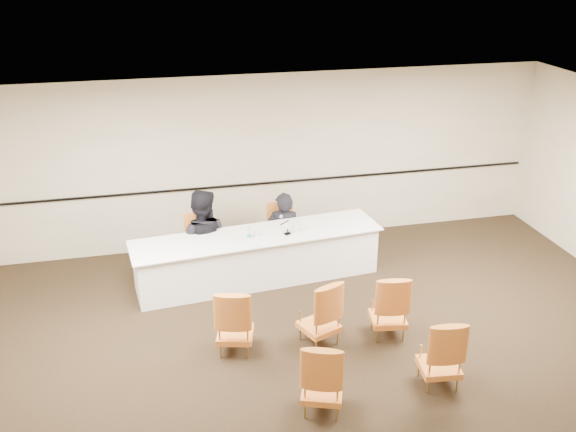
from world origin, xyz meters
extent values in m
plane|color=black|center=(0.00, 0.00, 0.00)|extent=(10.00, 10.00, 0.00)
plane|color=white|center=(0.00, 0.00, 3.00)|extent=(10.00, 10.00, 0.00)
cube|color=beige|center=(0.00, 4.00, 1.50)|extent=(10.00, 0.04, 3.00)
cube|color=black|center=(0.00, 3.96, 1.10)|extent=(9.80, 0.04, 0.03)
imported|color=black|center=(0.12, 3.18, 0.38)|extent=(0.67, 0.51, 1.63)
imported|color=black|center=(-1.27, 3.04, 0.48)|extent=(1.05, 0.91, 1.88)
cube|color=white|center=(0.12, 2.58, 0.79)|extent=(0.37, 0.36, 0.00)
cylinder|color=white|center=(-0.47, 2.51, 0.84)|extent=(0.08, 0.08, 0.10)
cylinder|color=silver|center=(0.15, 2.49, 0.86)|extent=(0.12, 0.12, 0.14)
camera|label=1|loc=(-2.05, -6.37, 4.99)|focal=40.00mm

